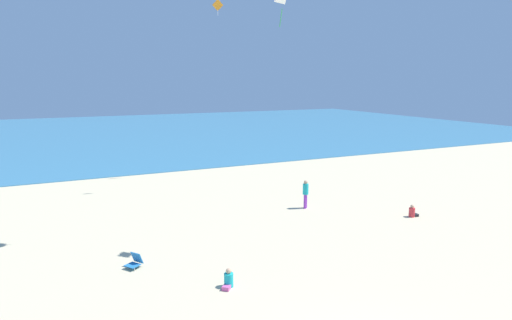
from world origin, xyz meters
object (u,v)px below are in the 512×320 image
(beach_chair_near_camera, at_px, (135,261))
(person_1, at_px, (412,212))
(person_0, at_px, (306,192))
(kite_orange, at_px, (218,5))
(person_3, at_px, (228,280))

(beach_chair_near_camera, bearing_deg, person_1, 147.44)
(beach_chair_near_camera, distance_m, person_0, 11.36)
(person_1, bearing_deg, beach_chair_near_camera, -171.39)
(beach_chair_near_camera, height_order, kite_orange, kite_orange)
(beach_chair_near_camera, distance_m, person_1, 14.87)
(beach_chair_near_camera, xyz_separation_m, person_0, (10.51, 4.23, 0.70))
(kite_orange, bearing_deg, person_3, -110.23)
(person_0, distance_m, person_1, 5.91)
(person_1, height_order, person_3, person_3)
(person_0, xyz_separation_m, kite_orange, (-1.17, 10.63, 11.70))
(person_3, bearing_deg, person_1, 148.17)
(person_1, height_order, kite_orange, kite_orange)
(person_1, xyz_separation_m, kite_orange, (-5.52, 14.56, 12.41))
(person_1, xyz_separation_m, person_3, (-12.17, -3.50, 0.01))
(kite_orange, bearing_deg, beach_chair_near_camera, -122.16)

